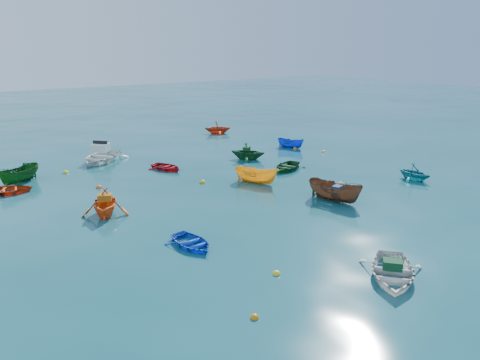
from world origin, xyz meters
TOP-DOWN VIEW (x-y plane):
  - ground at (0.00, 0.00)m, footprint 160.00×160.00m
  - dinghy_blue_sw at (-7.01, -1.44)m, footprint 2.05×2.74m
  - dinghy_white_near at (-1.97, -8.46)m, footprint 4.29×4.21m
  - sampan_brown_mid at (2.91, -0.50)m, footprint 2.16×3.66m
  - dinghy_orange_w at (-8.85, 4.75)m, footprint 3.54×3.73m
  - sampan_yellow_mid at (1.28, 5.00)m, footprint 2.46×3.22m
  - dinghy_green_e at (5.10, 6.47)m, footprint 3.71×3.34m
  - dinghy_cyan_se at (10.47, -0.36)m, footprint 2.10×2.41m
  - dinghy_red_nw at (-12.65, 11.69)m, footprint 3.36×2.69m
  - dinghy_green_n at (4.54, 10.59)m, footprint 3.48×3.52m
  - sampan_blue_far at (10.11, 12.00)m, footprint 1.89×2.62m
  - dinghy_red_far at (-2.13, 11.38)m, footprint 2.62×3.12m
  - dinghy_orange_far at (8.31, 21.26)m, footprint 3.29×3.12m
  - sampan_green_far at (-11.55, 13.80)m, footprint 3.35×2.75m
  - motorboat_white at (-5.22, 16.45)m, footprint 5.44×5.42m
  - tarp_green_a at (-1.90, -8.40)m, footprint 0.90×0.91m
  - tarp_blue_a at (2.95, -0.65)m, footprint 0.67×0.57m
  - tarp_orange_a at (-8.83, 4.80)m, footprint 0.87×0.79m
  - tarp_green_b at (4.48, 10.67)m, footprint 0.79×0.78m
  - buoy_or_a at (-8.02, -7.69)m, footprint 0.30×0.30m
  - buoy_ye_a at (-5.50, -5.68)m, footprint 0.32×0.32m
  - buoy_or_b at (5.54, 1.57)m, footprint 0.39×0.39m
  - buoy_or_c at (-7.64, 9.68)m, footprint 0.37×0.37m
  - buoy_ye_c at (-1.66, 6.94)m, footprint 0.39×0.39m
  - buoy_or_d at (10.10, 11.38)m, footprint 0.32×0.32m
  - buoy_ye_d at (-8.45, 14.48)m, footprint 0.39×0.39m
  - buoy_or_e at (5.00, 10.99)m, footprint 0.33×0.33m
  - buoy_ye_e at (11.28, 9.09)m, footprint 0.29×0.29m

SIDE VIEW (x-z plane):
  - ground at x=0.00m, z-range 0.00..0.00m
  - dinghy_blue_sw at x=-7.01m, z-range -0.27..0.27m
  - dinghy_white_near at x=-1.97m, z-range -0.36..0.36m
  - sampan_brown_mid at x=2.91m, z-range -0.67..0.67m
  - dinghy_orange_w at x=-8.85m, z-range -0.77..0.77m
  - sampan_yellow_mid at x=1.28m, z-range -0.59..0.59m
  - dinghy_green_e at x=5.10m, z-range -0.32..0.32m
  - dinghy_cyan_se at x=10.47m, z-range -0.61..0.61m
  - dinghy_red_nw at x=-12.65m, z-range -0.31..0.31m
  - dinghy_green_n at x=4.54m, z-range -0.70..0.70m
  - sampan_blue_far at x=10.11m, z-range -0.48..0.48m
  - dinghy_red_far at x=-2.13m, z-range -0.28..0.28m
  - dinghy_orange_far at x=8.31m, z-range -0.68..0.68m
  - sampan_green_far at x=-11.55m, z-range -0.62..0.62m
  - motorboat_white at x=-5.22m, z-range -0.76..0.76m
  - buoy_or_a at x=-8.02m, z-range -0.15..0.15m
  - buoy_ye_a at x=-5.50m, z-range -0.16..0.16m
  - buoy_or_b at x=5.54m, z-range -0.19..0.19m
  - buoy_or_c at x=-7.64m, z-range -0.19..0.19m
  - buoy_ye_c at x=-1.66m, z-range -0.20..0.20m
  - buoy_or_d at x=10.10m, z-range -0.16..0.16m
  - buoy_ye_d at x=-8.45m, z-range -0.19..0.19m
  - buoy_or_e at x=5.00m, z-range -0.17..0.17m
  - buoy_ye_e at x=11.28m, z-range -0.15..0.15m
  - tarp_green_a at x=-1.90m, z-range 0.36..0.72m
  - tarp_blue_a at x=2.95m, z-range 0.67..0.94m
  - tarp_green_b at x=4.48m, z-range 0.70..1.01m
  - tarp_orange_a at x=-8.83m, z-range 0.77..1.12m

